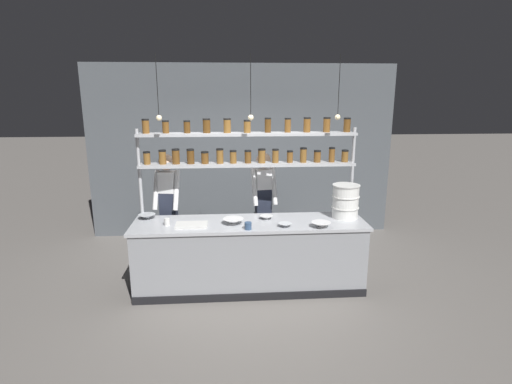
{
  "coord_description": "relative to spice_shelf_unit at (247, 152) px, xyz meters",
  "views": [
    {
      "loc": [
        -0.28,
        -4.91,
        2.54
      ],
      "look_at": [
        0.1,
        0.2,
        1.27
      ],
      "focal_mm": 28.0,
      "sensor_mm": 36.0,
      "label": 1
    }
  ],
  "objects": [
    {
      "name": "serving_cup_front",
      "position": [
        -0.03,
        -0.61,
        -0.82
      ],
      "size": [
        0.09,
        0.09,
        0.09
      ],
      "color": "#334C70",
      "rests_on": "prep_counter"
    },
    {
      "name": "ground_plane",
      "position": [
        0.01,
        -0.33,
        -1.79
      ],
      "size": [
        40.0,
        40.0,
        0.0
      ],
      "primitive_type": "plane",
      "color": "slate"
    },
    {
      "name": "prep_counter",
      "position": [
        0.01,
        -0.33,
        -1.33
      ],
      "size": [
        3.01,
        0.76,
        0.92
      ],
      "color": "gray",
      "rests_on": "ground_plane"
    },
    {
      "name": "chef_center",
      "position": [
        0.26,
        0.43,
        -0.8
      ],
      "size": [
        0.39,
        0.32,
        1.71
      ],
      "rotation": [
        0.0,
        0.0,
        0.13
      ],
      "color": "black",
      "rests_on": "ground_plane"
    },
    {
      "name": "cutting_board",
      "position": [
        -0.73,
        -0.43,
        -0.86
      ],
      "size": [
        0.4,
        0.26,
        0.02
      ],
      "color": "silver",
      "rests_on": "prep_counter"
    },
    {
      "name": "pendant_light_row",
      "position": [
        0.02,
        -0.33,
        0.51
      ],
      "size": [
        2.25,
        0.07,
        0.78
      ],
      "color": "black"
    },
    {
      "name": "prep_bowl_near_right",
      "position": [
        -1.34,
        -0.09,
        -0.84
      ],
      "size": [
        0.22,
        0.22,
        0.06
      ],
      "color": "#B2B7BC",
      "rests_on": "prep_counter"
    },
    {
      "name": "container_stack",
      "position": [
        1.29,
        -0.23,
        -0.64
      ],
      "size": [
        0.36,
        0.36,
        0.45
      ],
      "color": "white",
      "rests_on": "prep_counter"
    },
    {
      "name": "back_wall",
      "position": [
        0.01,
        1.89,
        -0.27
      ],
      "size": [
        5.41,
        0.12,
        3.04
      ],
      "primitive_type": "cube",
      "color": "#4C5156",
      "rests_on": "ground_plane"
    },
    {
      "name": "prep_bowl_center_front",
      "position": [
        -0.2,
        -0.4,
        -0.83
      ],
      "size": [
        0.27,
        0.27,
        0.07
      ],
      "color": "white",
      "rests_on": "prep_counter"
    },
    {
      "name": "prep_bowl_center_back",
      "position": [
        0.24,
        -0.22,
        -0.85
      ],
      "size": [
        0.17,
        0.17,
        0.05
      ],
      "color": "white",
      "rests_on": "prep_counter"
    },
    {
      "name": "prep_bowl_far_left",
      "position": [
        0.88,
        -0.6,
        -0.84
      ],
      "size": [
        0.24,
        0.24,
        0.07
      ],
      "color": "white",
      "rests_on": "prep_counter"
    },
    {
      "name": "spice_shelf_unit",
      "position": [
        0.0,
        0.0,
        0.0
      ],
      "size": [
        2.9,
        0.28,
        2.23
      ],
      "color": "#ADAFB5",
      "rests_on": "ground_plane"
    },
    {
      "name": "prep_bowl_near_left",
      "position": [
        0.44,
        -0.55,
        -0.85
      ],
      "size": [
        0.17,
        0.17,
        0.05
      ],
      "color": "silver",
      "rests_on": "prep_counter"
    },
    {
      "name": "chef_left",
      "position": [
        -1.11,
        0.25,
        -0.78
      ],
      "size": [
        0.4,
        0.33,
        1.73
      ],
      "rotation": [
        0.0,
        0.0,
        -0.18
      ],
      "color": "black",
      "rests_on": "ground_plane"
    },
    {
      "name": "serving_cup_by_board",
      "position": [
        -1.04,
        -0.38,
        -0.82
      ],
      "size": [
        0.07,
        0.07,
        0.09
      ],
      "color": "silver",
      "rests_on": "prep_counter"
    }
  ]
}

